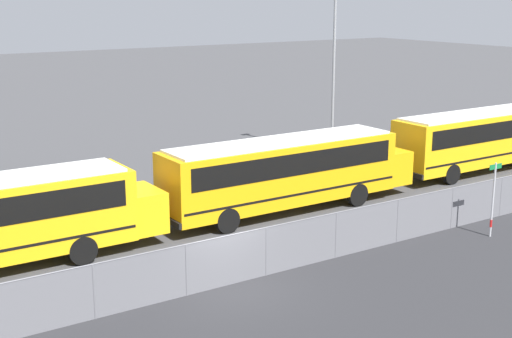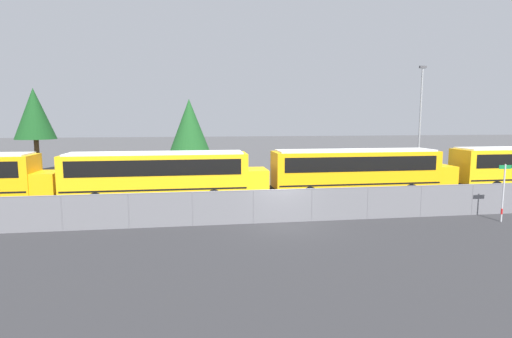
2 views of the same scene
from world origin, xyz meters
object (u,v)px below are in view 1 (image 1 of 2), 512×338
at_px(school_bus_3, 485,135).
at_px(light_pole, 334,65).
at_px(street_sign, 493,198).
at_px(school_bus_2, 287,169).

distance_m(school_bus_3, light_pole, 9.41).
xyz_separation_m(street_sign, light_pole, (4.16, 15.05, 3.75)).
bearing_deg(school_bus_3, light_pole, 120.51).
xyz_separation_m(school_bus_2, school_bus_3, (13.40, 0.26, 0.00)).
bearing_deg(school_bus_2, light_pole, 41.13).
relative_size(street_sign, light_pole, 0.30).
height_order(street_sign, light_pole, light_pole).
bearing_deg(light_pole, street_sign, -105.46).
xyz_separation_m(school_bus_2, street_sign, (4.78, -7.23, -0.35)).
bearing_deg(school_bus_3, school_bus_2, -178.90).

